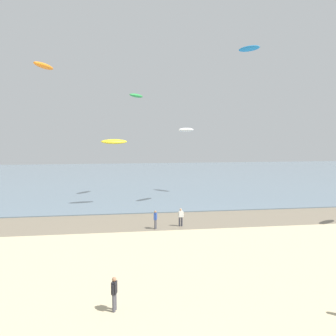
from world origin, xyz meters
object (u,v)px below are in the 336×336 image
object	(u,v)px
person_far_down_beach	(114,293)
kite_aloft_6	(114,142)
kite_aloft_3	(186,130)
kite_aloft_0	(44,66)
person_right_flank	(155,219)
person_nearest_camera	(181,217)
kite_aloft_5	(136,96)
kite_aloft_1	(249,49)

from	to	relation	value
person_far_down_beach	kite_aloft_6	size ratio (longest dim) A/B	0.54
kite_aloft_3	kite_aloft_0	bearing A→B (deg)	165.78
person_right_flank	kite_aloft_0	distance (m)	17.53
person_nearest_camera	kite_aloft_3	world-z (taller)	kite_aloft_3
kite_aloft_6	kite_aloft_3	bearing A→B (deg)	-10.51
kite_aloft_3	kite_aloft_6	xyz separation A→B (m)	(-8.88, -0.36, -1.42)
kite_aloft_3	kite_aloft_5	size ratio (longest dim) A/B	0.98
kite_aloft_1	kite_aloft_5	world-z (taller)	kite_aloft_1
person_right_flank	kite_aloft_3	bearing A→B (deg)	65.93
kite_aloft_6	person_nearest_camera	bearing A→B (deg)	-72.67
person_right_flank	kite_aloft_1	xyz separation A→B (m)	(14.61, 15.38, 19.43)
person_far_down_beach	kite_aloft_1	xyz separation A→B (m)	(18.31, 30.29, 19.43)
kite_aloft_5	kite_aloft_6	bearing A→B (deg)	8.25
kite_aloft_5	kite_aloft_0	bearing A→B (deg)	1.86
kite_aloft_6	person_far_down_beach	bearing A→B (deg)	-102.82
person_right_flank	person_far_down_beach	world-z (taller)	same
person_far_down_beach	kite_aloft_0	world-z (taller)	kite_aloft_0
person_nearest_camera	kite_aloft_3	bearing A→B (deg)	76.15
kite_aloft_0	kite_aloft_5	size ratio (longest dim) A/B	1.01
kite_aloft_1	kite_aloft_3	xyz separation A→B (m)	(-9.43, -3.79, -11.08)
kite_aloft_1	person_right_flank	bearing A→B (deg)	97.21
kite_aloft_5	person_nearest_camera	bearing A→B (deg)	45.82
person_right_flank	kite_aloft_0	size ratio (longest dim) A/B	0.55
kite_aloft_0	person_right_flank	bearing A→B (deg)	92.43
person_far_down_beach	kite_aloft_5	xyz separation A→B (m)	(3.05, 32.14, 13.08)
kite_aloft_1	kite_aloft_5	distance (m)	16.64
person_nearest_camera	kite_aloft_1	distance (m)	27.26
person_right_flank	kite_aloft_0	bearing A→B (deg)	163.51
kite_aloft_1	kite_aloft_5	xyz separation A→B (m)	(-15.26, 1.85, -6.36)
kite_aloft_5	kite_aloft_3	bearing A→B (deg)	81.15
person_far_down_beach	kite_aloft_6	world-z (taller)	kite_aloft_6
kite_aloft_3	kite_aloft_5	xyz separation A→B (m)	(-5.83, 5.64, 4.72)
person_far_down_beach	kite_aloft_1	distance (m)	40.38
kite_aloft_1	person_far_down_beach	bearing A→B (deg)	109.58
person_far_down_beach	kite_aloft_0	bearing A→B (deg)	109.47
person_nearest_camera	kite_aloft_5	xyz separation A→B (m)	(-3.13, 16.62, 13.08)
kite_aloft_0	kite_aloft_6	distance (m)	12.63
person_right_flank	kite_aloft_1	bearing A→B (deg)	46.47
kite_aloft_0	kite_aloft_6	bearing A→B (deg)	161.50
person_right_flank	kite_aloft_5	bearing A→B (deg)	92.18
person_nearest_camera	person_far_down_beach	xyz separation A→B (m)	(-6.17, -15.52, 0.00)
kite_aloft_0	kite_aloft_1	distance (m)	28.10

